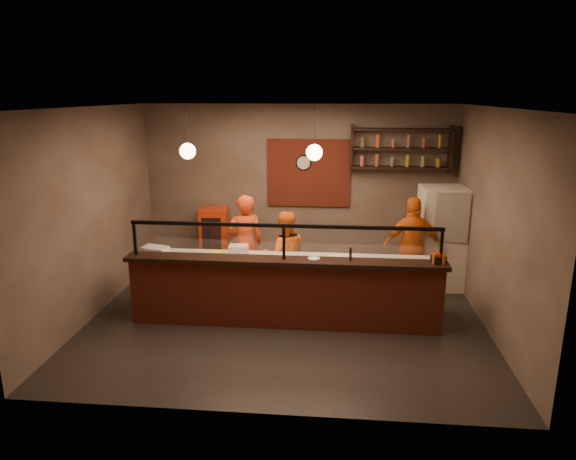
# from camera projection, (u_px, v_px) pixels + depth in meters

# --- Properties ---
(floor) EXTENTS (6.00, 6.00, 0.00)m
(floor) POSITION_uv_depth(u_px,v_px,m) (286.00, 317.00, 8.01)
(floor) COLOR black
(floor) RESTS_ON ground
(ceiling) EXTENTS (6.00, 6.00, 0.00)m
(ceiling) POSITION_uv_depth(u_px,v_px,m) (286.00, 107.00, 7.18)
(ceiling) COLOR #353029
(ceiling) RESTS_ON wall_back
(wall_back) EXTENTS (6.00, 0.00, 6.00)m
(wall_back) POSITION_uv_depth(u_px,v_px,m) (298.00, 188.00, 10.00)
(wall_back) COLOR #7B6B5A
(wall_back) RESTS_ON floor
(wall_left) EXTENTS (0.00, 5.00, 5.00)m
(wall_left) POSITION_uv_depth(u_px,v_px,m) (92.00, 214.00, 7.87)
(wall_left) COLOR #7B6B5A
(wall_left) RESTS_ON floor
(wall_right) EXTENTS (0.00, 5.00, 5.00)m
(wall_right) POSITION_uv_depth(u_px,v_px,m) (495.00, 223.00, 7.33)
(wall_right) COLOR #7B6B5A
(wall_right) RESTS_ON floor
(wall_front) EXTENTS (6.00, 0.00, 6.00)m
(wall_front) POSITION_uv_depth(u_px,v_px,m) (262.00, 276.00, 5.19)
(wall_front) COLOR #7B6B5A
(wall_front) RESTS_ON floor
(brick_patch) EXTENTS (1.60, 0.04, 1.30)m
(brick_patch) POSITION_uv_depth(u_px,v_px,m) (309.00, 173.00, 9.88)
(brick_patch) COLOR maroon
(brick_patch) RESTS_ON wall_back
(service_counter) EXTENTS (4.60, 0.25, 1.00)m
(service_counter) POSITION_uv_depth(u_px,v_px,m) (284.00, 295.00, 7.59)
(service_counter) COLOR maroon
(service_counter) RESTS_ON floor
(counter_ledge) EXTENTS (4.70, 0.37, 0.06)m
(counter_ledge) POSITION_uv_depth(u_px,v_px,m) (284.00, 261.00, 7.46)
(counter_ledge) COLOR black
(counter_ledge) RESTS_ON service_counter
(worktop_cabinet) EXTENTS (4.60, 0.75, 0.85)m
(worktop_cabinet) POSITION_uv_depth(u_px,v_px,m) (287.00, 287.00, 8.09)
(worktop_cabinet) COLOR gray
(worktop_cabinet) RESTS_ON floor
(worktop) EXTENTS (4.60, 0.75, 0.05)m
(worktop) POSITION_uv_depth(u_px,v_px,m) (287.00, 260.00, 7.98)
(worktop) COLOR white
(worktop) RESTS_ON worktop_cabinet
(sneeze_guard) EXTENTS (4.50, 0.05, 0.52)m
(sneeze_guard) POSITION_uv_depth(u_px,v_px,m) (284.00, 238.00, 7.37)
(sneeze_guard) COLOR white
(sneeze_guard) RESTS_ON counter_ledge
(wall_shelving) EXTENTS (1.84, 0.28, 0.85)m
(wall_shelving) POSITION_uv_depth(u_px,v_px,m) (401.00, 149.00, 9.45)
(wall_shelving) COLOR black
(wall_shelving) RESTS_ON wall_back
(wall_clock) EXTENTS (0.30, 0.04, 0.30)m
(wall_clock) POSITION_uv_depth(u_px,v_px,m) (304.00, 163.00, 9.83)
(wall_clock) COLOR black
(wall_clock) RESTS_ON wall_back
(pendant_left) EXTENTS (0.24, 0.24, 0.77)m
(pendant_left) POSITION_uv_depth(u_px,v_px,m) (188.00, 151.00, 7.68)
(pendant_left) COLOR black
(pendant_left) RESTS_ON ceiling
(pendant_right) EXTENTS (0.24, 0.24, 0.77)m
(pendant_right) POSITION_uv_depth(u_px,v_px,m) (314.00, 152.00, 7.51)
(pendant_right) COLOR black
(pendant_right) RESTS_ON ceiling
(cook_left) EXTENTS (0.74, 0.62, 1.74)m
(cook_left) POSITION_uv_depth(u_px,v_px,m) (245.00, 244.00, 8.86)
(cook_left) COLOR #E34215
(cook_left) RESTS_ON floor
(cook_mid) EXTENTS (0.83, 0.70, 1.52)m
(cook_mid) POSITION_uv_depth(u_px,v_px,m) (285.00, 255.00, 8.59)
(cook_mid) COLOR orange
(cook_mid) RESTS_ON floor
(cook_right) EXTENTS (1.03, 0.47, 1.73)m
(cook_right) POSITION_uv_depth(u_px,v_px,m) (413.00, 247.00, 8.70)
(cook_right) COLOR orange
(cook_right) RESTS_ON floor
(fridge) EXTENTS (0.81, 0.76, 1.82)m
(fridge) POSITION_uv_depth(u_px,v_px,m) (441.00, 238.00, 9.07)
(fridge) COLOR beige
(fridge) RESTS_ON floor
(red_cooler) EXTENTS (0.57, 0.53, 1.24)m
(red_cooler) POSITION_uv_depth(u_px,v_px,m) (215.00, 239.00, 10.07)
(red_cooler) COLOR red
(red_cooler) RESTS_ON floor
(pizza_dough) EXTENTS (0.64, 0.64, 0.01)m
(pizza_dough) POSITION_uv_depth(u_px,v_px,m) (342.00, 260.00, 7.91)
(pizza_dough) COLOR white
(pizza_dough) RESTS_ON worktop
(prep_tub_a) EXTENTS (0.35, 0.31, 0.15)m
(prep_tub_a) POSITION_uv_depth(u_px,v_px,m) (158.00, 252.00, 8.06)
(prep_tub_a) COLOR white
(prep_tub_a) RESTS_ON worktop
(prep_tub_b) EXTENTS (0.31, 0.26, 0.15)m
(prep_tub_b) POSITION_uv_depth(u_px,v_px,m) (239.00, 250.00, 8.17)
(prep_tub_b) COLOR silver
(prep_tub_b) RESTS_ON worktop
(prep_tub_c) EXTENTS (0.34, 0.30, 0.15)m
(prep_tub_c) POSITION_uv_depth(u_px,v_px,m) (152.00, 251.00, 8.13)
(prep_tub_c) COLOR silver
(prep_tub_c) RESTS_ON worktop
(rolling_pin) EXTENTS (0.29, 0.21, 0.05)m
(rolling_pin) POSITION_uv_depth(u_px,v_px,m) (214.00, 254.00, 8.12)
(rolling_pin) COLOR yellow
(rolling_pin) RESTS_ON worktop
(condiment_caddy) EXTENTS (0.22, 0.19, 0.10)m
(condiment_caddy) POSITION_uv_depth(u_px,v_px,m) (438.00, 259.00, 7.27)
(condiment_caddy) COLOR black
(condiment_caddy) RESTS_ON counter_ledge
(pepper_mill) EXTENTS (0.04, 0.04, 0.18)m
(pepper_mill) POSITION_uv_depth(u_px,v_px,m) (350.00, 254.00, 7.39)
(pepper_mill) COLOR black
(pepper_mill) RESTS_ON counter_ledge
(small_plate) EXTENTS (0.22, 0.22, 0.01)m
(small_plate) POSITION_uv_depth(u_px,v_px,m) (314.00, 258.00, 7.46)
(small_plate) COLOR silver
(small_plate) RESTS_ON counter_ledge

